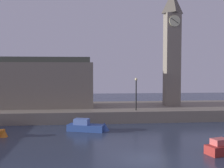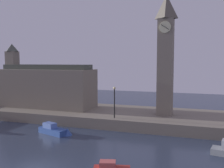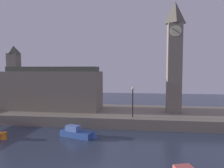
{
  "view_description": "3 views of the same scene",
  "coord_description": "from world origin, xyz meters",
  "px_view_note": "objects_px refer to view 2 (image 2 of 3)",
  "views": [
    {
      "loc": [
        -4.38,
        -19.97,
        6.76
      ],
      "look_at": [
        -0.91,
        17.31,
        4.92
      ],
      "focal_mm": 43.48,
      "sensor_mm": 36.0,
      "label": 1
    },
    {
      "loc": [
        13.37,
        -18.52,
        9.33
      ],
      "look_at": [
        1.29,
        16.69,
        6.04
      ],
      "focal_mm": 42.19,
      "sensor_mm": 36.0,
      "label": 2
    },
    {
      "loc": [
        3.21,
        -14.9,
        8.27
      ],
      "look_at": [
        -0.73,
        14.64,
        6.23
      ],
      "focal_mm": 34.66,
      "sensor_mm": 36.0,
      "label": 3
    }
  ],
  "objects_px": {
    "streetlamp": "(114,99)",
    "boat_tour_blue": "(56,130)",
    "clock_tower": "(166,54)",
    "parliament_hall": "(46,86)"
  },
  "relations": [
    {
      "from": "clock_tower",
      "to": "boat_tour_blue",
      "type": "relative_size",
      "value": 3.38
    },
    {
      "from": "clock_tower",
      "to": "streetlamp",
      "type": "relative_size",
      "value": 3.97
    },
    {
      "from": "clock_tower",
      "to": "parliament_hall",
      "type": "distance_m",
      "value": 20.92
    },
    {
      "from": "clock_tower",
      "to": "streetlamp",
      "type": "distance_m",
      "value": 9.86
    },
    {
      "from": "boat_tour_blue",
      "to": "clock_tower",
      "type": "bearing_deg",
      "value": 37.41
    },
    {
      "from": "streetlamp",
      "to": "boat_tour_blue",
      "type": "xyz_separation_m",
      "value": [
        -6.17,
        -5.03,
        -3.67
      ]
    },
    {
      "from": "parliament_hall",
      "to": "boat_tour_blue",
      "type": "distance_m",
      "value": 13.36
    },
    {
      "from": "streetlamp",
      "to": "boat_tour_blue",
      "type": "bearing_deg",
      "value": -140.79
    },
    {
      "from": "parliament_hall",
      "to": "clock_tower",
      "type": "bearing_deg",
      "value": -0.95
    },
    {
      "from": "clock_tower",
      "to": "boat_tour_blue",
      "type": "distance_m",
      "value": 18.48
    }
  ]
}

